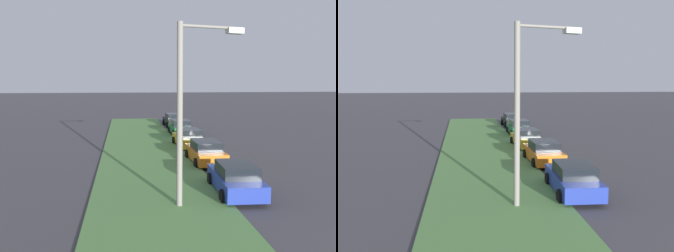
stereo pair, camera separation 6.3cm
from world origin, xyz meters
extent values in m
cube|color=#517F42|center=(10.00, 8.18, 0.06)|extent=(60.00, 6.00, 0.12)
cube|color=#23389E|center=(7.66, 4.54, 0.57)|extent=(4.38, 2.00, 0.70)
cube|color=black|center=(7.46, 4.55, 1.19)|extent=(2.27, 1.70, 0.55)
cylinder|color=black|center=(9.05, 5.38, 0.32)|extent=(0.65, 0.25, 0.64)
cylinder|color=black|center=(8.96, 3.58, 0.32)|extent=(0.65, 0.25, 0.64)
cylinder|color=black|center=(6.35, 5.51, 0.32)|extent=(0.65, 0.25, 0.64)
cylinder|color=black|center=(6.27, 3.71, 0.32)|extent=(0.65, 0.25, 0.64)
cube|color=orange|center=(13.85, 4.50, 0.57)|extent=(4.34, 1.89, 0.70)
cube|color=black|center=(13.65, 4.50, 1.19)|extent=(2.23, 1.65, 0.55)
cylinder|color=black|center=(15.18, 5.43, 0.32)|extent=(0.64, 0.23, 0.64)
cylinder|color=black|center=(15.22, 3.63, 0.32)|extent=(0.64, 0.23, 0.64)
cylinder|color=black|center=(12.48, 5.38, 0.32)|extent=(0.64, 0.23, 0.64)
cylinder|color=black|center=(12.52, 3.58, 0.32)|extent=(0.64, 0.23, 0.64)
cube|color=gold|center=(19.35, 4.56, 0.57)|extent=(4.40, 2.04, 0.70)
cube|color=black|center=(19.15, 4.55, 1.19)|extent=(2.29, 1.72, 0.55)
cylinder|color=black|center=(20.65, 5.54, 0.32)|extent=(0.65, 0.26, 0.64)
cylinder|color=black|center=(20.75, 3.74, 0.32)|extent=(0.65, 0.26, 0.64)
cylinder|color=black|center=(17.95, 5.39, 0.32)|extent=(0.65, 0.26, 0.64)
cylinder|color=black|center=(18.06, 3.59, 0.32)|extent=(0.65, 0.26, 0.64)
cube|color=#1E6B38|center=(25.78, 4.17, 0.57)|extent=(4.33, 1.86, 0.70)
cube|color=black|center=(25.58, 4.17, 1.19)|extent=(2.22, 1.63, 0.55)
cylinder|color=black|center=(27.12, 5.09, 0.32)|extent=(0.64, 0.23, 0.64)
cylinder|color=black|center=(27.14, 3.29, 0.32)|extent=(0.64, 0.23, 0.64)
cylinder|color=black|center=(24.42, 5.05, 0.32)|extent=(0.64, 0.23, 0.64)
cylinder|color=black|center=(24.44, 3.25, 0.32)|extent=(0.64, 0.23, 0.64)
cube|color=black|center=(32.57, 3.91, 0.57)|extent=(4.38, 1.99, 0.70)
cube|color=black|center=(32.37, 3.90, 1.19)|extent=(2.27, 1.70, 0.55)
cylinder|color=black|center=(33.87, 4.87, 0.32)|extent=(0.65, 0.25, 0.64)
cylinder|color=black|center=(33.96, 3.07, 0.32)|extent=(0.65, 0.25, 0.64)
cylinder|color=black|center=(31.18, 4.75, 0.32)|extent=(0.65, 0.25, 0.64)
cylinder|color=black|center=(31.26, 2.95, 0.32)|extent=(0.65, 0.25, 0.64)
cylinder|color=gray|center=(6.08, 7.43, 3.75)|extent=(0.24, 0.24, 7.50)
cylinder|color=gray|center=(6.33, 6.25, 7.35)|extent=(0.62, 2.37, 0.12)
cube|color=silver|center=(6.58, 5.08, 7.25)|extent=(0.50, 0.76, 0.24)
camera|label=1|loc=(-7.80, 9.67, 5.22)|focal=37.82mm
camera|label=2|loc=(-7.80, 9.61, 5.22)|focal=37.82mm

